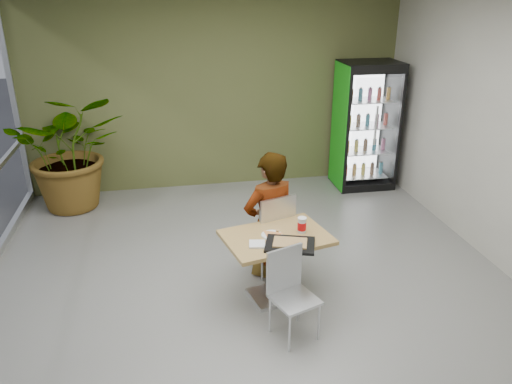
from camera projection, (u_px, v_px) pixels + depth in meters
ground at (256, 302)px, 5.36m from camera, size 7.00×7.00×0.00m
room_envelope at (256, 162)px, 4.73m from camera, size 6.00×7.00×3.20m
dining_table at (276, 253)px, 5.25m from camera, size 1.20×0.96×0.75m
chair_far at (273, 228)px, 5.68m from camera, size 0.56×0.57×1.01m
chair_near at (289, 286)px, 4.72m from camera, size 0.50×0.51×0.88m
seated_woman at (269, 226)px, 5.71m from camera, size 0.76×0.61×1.79m
pizza_plate at (272, 234)px, 5.16m from camera, size 0.31×0.28×0.03m
soda_cup at (302, 225)px, 5.21m from camera, size 0.09×0.09×0.17m
napkin_stack at (257, 244)px, 4.98m from camera, size 0.18×0.18×0.02m
cafeteria_tray at (290, 245)px, 4.96m from camera, size 0.57×0.49×0.03m
beverage_fridge at (366, 126)px, 8.09m from camera, size 0.94×0.73×2.05m
potted_plant at (71, 151)px, 7.34m from camera, size 1.66×1.46×1.77m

